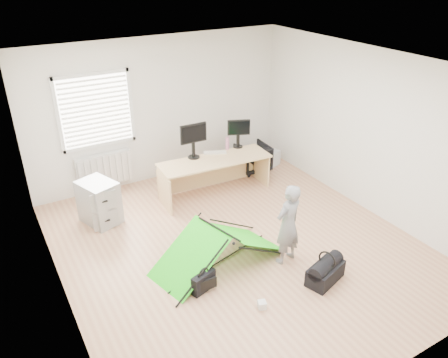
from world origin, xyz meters
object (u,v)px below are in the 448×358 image
monitor_left (193,145)px  duffel_bag (325,273)px  office_chair (253,158)px  kite (219,246)px  monitor_right (238,137)px  person (288,224)px  storage_crate (265,159)px  desk (215,177)px  filing_cabinet (99,202)px  laptop_bag (204,282)px  thermos (227,143)px

monitor_left → duffel_bag: 3.25m
office_chair → kite: (-2.09, -2.28, 0.01)m
monitor_right → person: 2.63m
monitor_right → duffel_bag: bearing=-76.7°
storage_crate → duffel_bag: (-1.39, -3.37, -0.03)m
duffel_bag → desk: bearing=74.5°
filing_cabinet → person: person is taller
filing_cabinet → laptop_bag: 2.44m
person → duffel_bag: size_ratio=2.15×
thermos → person: 2.58m
monitor_left → laptop_bag: size_ratio=1.38×
office_chair → storage_crate: 0.37m
person → duffel_bag: person is taller
thermos → storage_crate: (1.05, 0.22, -0.65)m
kite → duffel_bag: bearing=-59.7°
desk → office_chair: desk is taller
desk → kite: size_ratio=1.09×
monitor_right → laptop_bag: monitor_right is taller
monitor_right → duffel_bag: 3.28m
person → laptop_bag: (-1.32, 0.03, -0.48)m
storage_crate → office_chair: bearing=-174.6°
desk → office_chair: bearing=26.3°
kite → filing_cabinet: bearing=106.1°
desk → monitor_left: (-0.29, 0.27, 0.58)m
monitor_right → filing_cabinet: bearing=-153.5°
storage_crate → duffel_bag: 3.65m
duffel_bag → storage_crate: bearing=50.3°
laptop_bag → monitor_left: bearing=48.3°
kite → laptop_bag: size_ratio=5.20×
monitor_right → office_chair: (0.48, 0.20, -0.61)m
storage_crate → duffel_bag: storage_crate is taller
filing_cabinet → duffel_bag: 3.71m
thermos → office_chair: size_ratio=0.39×
thermos → duffel_bag: size_ratio=0.42×
monitor_left → office_chair: monitor_left is taller
kite → storage_crate: size_ratio=3.36×
monitor_left → storage_crate: size_ratio=0.89×
desk → filing_cabinet: bearing=-179.8°
laptop_bag → filing_cabinet: bearing=88.8°
desk → duffel_bag: (0.09, -2.86, -0.22)m
monitor_left → monitor_right: 0.94m
person → duffel_bag: (0.18, -0.63, -0.49)m
storage_crate → duffel_bag: bearing=-112.5°
person → storage_crate: size_ratio=2.20×
monitor_right → storage_crate: monitor_right is taller
person → kite: (-0.86, 0.43, -0.32)m
desk → monitor_right: bearing=26.7°
monitor_right → laptop_bag: (-2.06, -2.48, -0.75)m
thermos → storage_crate: size_ratio=0.43×
thermos → storage_crate: bearing=11.6°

